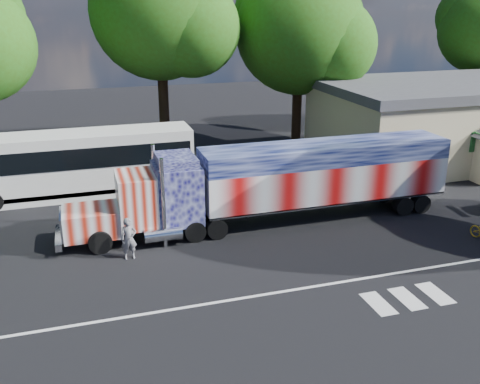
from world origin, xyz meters
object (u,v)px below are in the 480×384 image
object	(u,v)px
woman	(129,239)
tree_ne_a	(302,30)
tree_n_mid	(162,11)
semi_truck	(280,181)
coach_bus	(82,163)

from	to	relation	value
woman	tree_ne_a	distance (m)	22.61
woman	tree_n_mid	size ratio (longest dim) A/B	0.13
woman	tree_ne_a	bearing A→B (deg)	46.66
semi_truck	coach_bus	bearing A→B (deg)	142.64
tree_n_mid	tree_ne_a	size ratio (longest dim) A/B	1.10
woman	semi_truck	bearing A→B (deg)	13.12
semi_truck	coach_bus	distance (m)	11.40
coach_bus	tree_ne_a	size ratio (longest dim) A/B	0.94
woman	tree_n_mid	xyz separation A→B (m)	(4.52, 16.40, 8.73)
coach_bus	tree_n_mid	size ratio (longest dim) A/B	0.85
woman	tree_ne_a	world-z (taller)	tree_ne_a
semi_truck	tree_ne_a	bearing A→B (deg)	63.64
semi_truck	tree_n_mid	world-z (taller)	tree_n_mid
coach_bus	woman	bearing A→B (deg)	-79.91
coach_bus	woman	distance (m)	8.99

